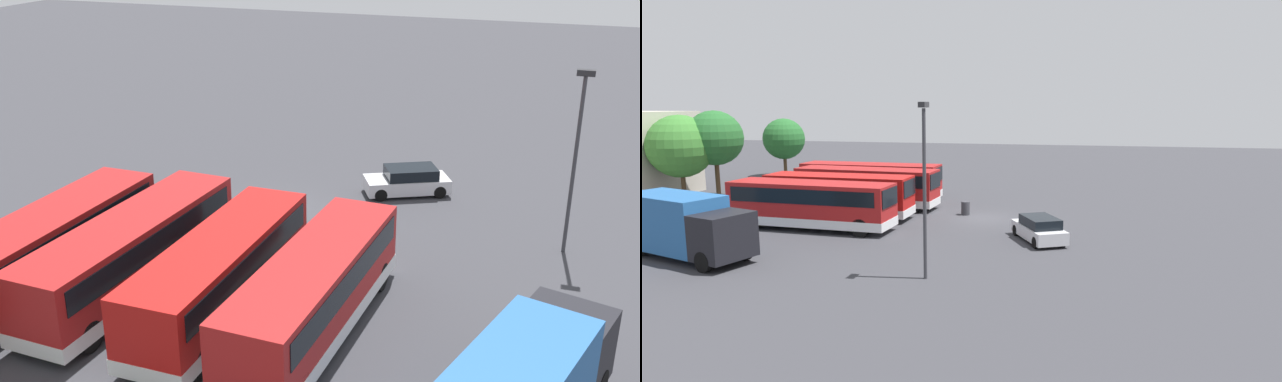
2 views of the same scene
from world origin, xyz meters
TOP-DOWN VIEW (x-y plane):
  - ground_plane at (0.00, 0.00)m, footprint 140.00×140.00m
  - bus_single_deck_near_end at (-5.56, 9.69)m, footprint 3.01×10.61m
  - bus_single_deck_second at (-1.98, 9.53)m, footprint 2.68×10.20m
  - bus_single_deck_third at (1.96, 9.15)m, footprint 3.11×11.01m
  - bus_single_deck_fourth at (5.18, 10.16)m, footprint 2.78×11.54m
  - car_hatchback_silver at (-5.44, -4.38)m, footprint 4.58×3.55m
  - lamp_post_tall at (-13.29, 0.02)m, footprint 0.70×0.30m
  - waste_bin_yellow at (0.81, 1.28)m, footprint 0.60×0.60m

SIDE VIEW (x-z plane):
  - ground_plane at x=0.00m, z-range 0.00..0.00m
  - waste_bin_yellow at x=0.81m, z-range 0.00..0.95m
  - car_hatchback_silver at x=-5.44m, z-range -0.02..1.41m
  - bus_single_deck_second at x=-1.98m, z-range 0.14..3.09m
  - bus_single_deck_near_end at x=-5.56m, z-range 0.15..3.10m
  - bus_single_deck_third at x=1.96m, z-range 0.15..3.10m
  - bus_single_deck_fourth at x=5.18m, z-range 0.15..3.10m
  - lamp_post_tall at x=-13.29m, z-range 0.68..8.48m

